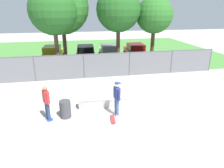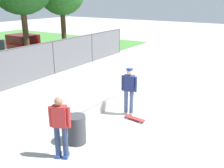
{
  "view_description": "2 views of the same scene",
  "coord_description": "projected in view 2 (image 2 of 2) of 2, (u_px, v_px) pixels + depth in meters",
  "views": [
    {
      "loc": [
        -2.62,
        -9.07,
        5.26
      ],
      "look_at": [
        -0.55,
        1.57,
        1.19
      ],
      "focal_mm": 32.7,
      "sensor_mm": 36.0,
      "label": 1
    },
    {
      "loc": [
        -8.34,
        -4.2,
        4.24
      ],
      "look_at": [
        0.03,
        1.21,
        0.85
      ],
      "focal_mm": 40.45,
      "sensor_mm": 36.0,
      "label": 2
    }
  ],
  "objects": [
    {
      "name": "concrete_ledge",
      "position": [
        112.0,
        97.0,
        10.63
      ],
      "size": [
        4.99,
        0.74,
        0.56
      ],
      "color": "#A8A59E",
      "rests_on": "ground"
    },
    {
      "name": "bystander",
      "position": [
        60.0,
        125.0,
        6.76
      ],
      "size": [
        0.4,
        0.55,
        1.82
      ],
      "color": "#2647A5",
      "rests_on": "ground"
    },
    {
      "name": "trash_bin",
      "position": [
        77.0,
        129.0,
        7.69
      ],
      "size": [
        0.56,
        0.56,
        0.9
      ],
      "primitive_type": "cylinder",
      "color": "#3F3F44",
      "rests_on": "ground"
    },
    {
      "name": "chainlink_fence",
      "position": [
        28.0,
        63.0,
        13.1
      ],
      "size": [
        18.43,
        0.07,
        1.96
      ],
      "color": "#4C4C51",
      "rests_on": "ground"
    },
    {
      "name": "skateboard",
      "position": [
        135.0,
        118.0,
        9.23
      ],
      "size": [
        0.27,
        0.81,
        0.09
      ],
      "color": "red",
      "rests_on": "ground"
    },
    {
      "name": "ground_plane",
      "position": [
        137.0,
        109.0,
        10.15
      ],
      "size": [
        80.0,
        80.0,
        0.0
      ],
      "primitive_type": "plane",
      "color": "#ADAAA3"
    },
    {
      "name": "car_red",
      "position": [
        23.0,
        45.0,
        19.24
      ],
      "size": [
        2.2,
        4.3,
        1.66
      ],
      "color": "#B21E1E",
      "rests_on": "ground"
    },
    {
      "name": "skateboarder",
      "position": [
        129.0,
        89.0,
        9.38
      ],
      "size": [
        0.35,
        0.59,
        1.84
      ],
      "color": "beige",
      "rests_on": "ground"
    }
  ]
}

